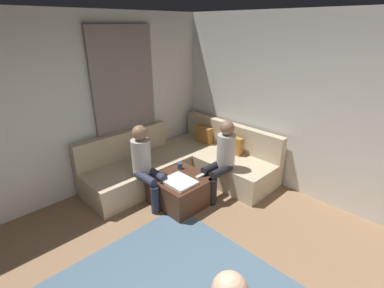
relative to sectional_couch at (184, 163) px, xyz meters
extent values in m
cube|color=silver|center=(2.08, 1.06, 1.07)|extent=(6.00, 0.12, 2.70)
cube|color=silver|center=(-0.86, -1.88, 1.07)|extent=(0.12, 6.00, 2.70)
cube|color=gray|center=(-0.76, -0.58, 0.97)|extent=(0.06, 1.10, 2.50)
cube|color=#C6B593|center=(0.30, 0.53, -0.07)|extent=(2.10, 0.85, 0.42)
cube|color=#C6B593|center=(0.30, 0.88, 0.36)|extent=(2.10, 0.14, 0.45)
cube|color=#C6B593|center=(-0.32, -0.75, -0.07)|extent=(0.85, 1.70, 0.42)
cube|color=#C6B593|center=(-0.68, -0.75, 0.36)|extent=(0.14, 1.70, 0.45)
cube|color=#B27233|center=(-0.20, 0.70, 0.26)|extent=(0.36, 0.12, 0.36)
cube|color=#B27233|center=(0.50, 0.70, 0.26)|extent=(0.36, 0.12, 0.36)
cube|color=#4C2D1E|center=(0.51, -0.54, -0.07)|extent=(0.76, 0.76, 0.42)
cube|color=white|center=(0.61, -0.66, 0.16)|extent=(0.44, 0.36, 0.04)
cylinder|color=#334C72|center=(0.29, -0.36, 0.19)|extent=(0.08, 0.08, 0.10)
cube|color=white|center=(0.69, -0.32, 0.15)|extent=(0.05, 0.15, 0.02)
cylinder|color=black|center=(0.87, -0.25, -0.07)|extent=(0.12, 0.12, 0.42)
cylinder|color=black|center=(0.69, -0.25, -0.07)|extent=(0.12, 0.12, 0.42)
cylinder|color=black|center=(0.87, -0.05, 0.20)|extent=(0.12, 0.40, 0.12)
cylinder|color=black|center=(0.69, -0.05, 0.20)|extent=(0.12, 0.40, 0.12)
cylinder|color=beige|center=(0.78, 0.15, 0.45)|extent=(0.28, 0.28, 0.50)
sphere|color=#8C664C|center=(0.78, 0.15, 0.81)|extent=(0.22, 0.22, 0.22)
cylinder|color=#2D3347|center=(0.45, -0.80, -0.07)|extent=(0.12, 0.12, 0.42)
cylinder|color=#2D3347|center=(0.45, -0.98, -0.07)|extent=(0.12, 0.12, 0.42)
cylinder|color=#2D3347|center=(0.25, -0.80, 0.20)|extent=(0.40, 0.12, 0.12)
cylinder|color=#2D3347|center=(0.25, -0.98, 0.20)|extent=(0.40, 0.12, 0.12)
cylinder|color=beige|center=(0.05, -0.89, 0.45)|extent=(0.28, 0.28, 0.50)
sphere|color=#8C664C|center=(0.05, -0.89, 0.81)|extent=(0.22, 0.22, 0.22)
camera|label=1|loc=(3.24, -3.00, 2.22)|focal=26.71mm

